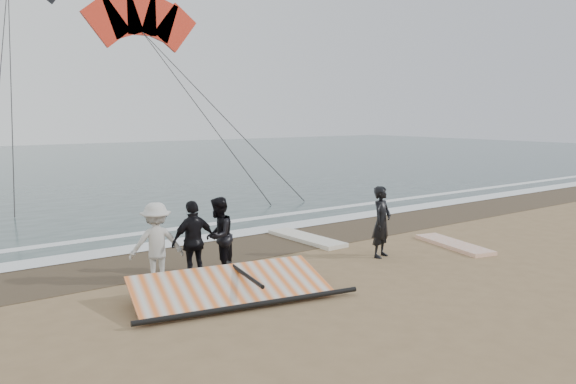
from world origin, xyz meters
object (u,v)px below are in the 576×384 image
board_cream (306,238)px  sail_rig (224,288)px  man_main (382,222)px  board_white (454,244)px

board_cream → sail_rig: size_ratio=0.63×
man_main → board_white: 2.54m
man_main → board_cream: size_ratio=0.66×
sail_rig → board_white: bearing=0.6°
board_white → sail_rig: bearing=-166.0°
man_main → sail_rig: (-4.69, -0.44, -0.68)m
man_main → board_cream: man_main is taller
man_main → board_white: size_ratio=0.71×
man_main → board_cream: 2.68m
board_white → board_cream: board_cream is taller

